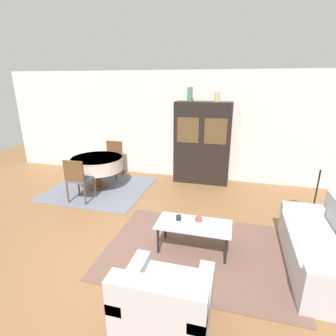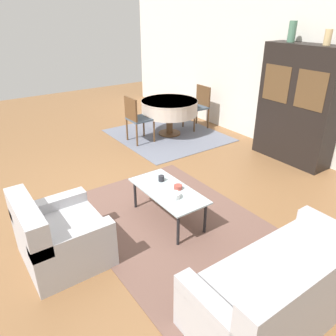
% 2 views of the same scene
% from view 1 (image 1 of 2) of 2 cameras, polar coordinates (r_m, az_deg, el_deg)
% --- Properties ---
extents(ground_plane, '(14.00, 14.00, 0.00)m').
position_cam_1_polar(ground_plane, '(4.04, -8.27, -18.93)').
color(ground_plane, brown).
extents(wall_back, '(10.00, 0.06, 2.70)m').
position_cam_1_polar(wall_back, '(6.79, 3.20, 9.11)').
color(wall_back, silver).
rests_on(wall_back, ground_plane).
extents(area_rug, '(2.76, 2.03, 0.01)m').
position_cam_1_polar(area_rug, '(4.17, 6.60, -17.46)').
color(area_rug, brown).
rests_on(area_rug, ground_plane).
extents(dining_rug, '(2.25, 2.08, 0.01)m').
position_cam_1_polar(dining_rug, '(6.48, -14.71, -4.31)').
color(dining_rug, slate).
rests_on(dining_rug, ground_plane).
extents(couch, '(0.83, 1.80, 0.83)m').
position_cam_1_polar(couch, '(4.21, 31.21, -15.10)').
color(couch, '#B2B2B7').
rests_on(couch, ground_plane).
extents(armchair, '(0.91, 0.83, 0.80)m').
position_cam_1_polar(armchair, '(2.97, -0.83, -27.65)').
color(armchair, '#B2B2B7').
rests_on(armchair, ground_plane).
extents(coffee_table, '(1.10, 0.53, 0.44)m').
position_cam_1_polar(coffee_table, '(3.97, 5.58, -12.61)').
color(coffee_table, black).
rests_on(coffee_table, area_rug).
extents(display_cabinet, '(1.35, 0.46, 1.99)m').
position_cam_1_polar(display_cabinet, '(6.50, 7.46, 5.37)').
color(display_cabinet, black).
rests_on(display_cabinet, ground_plane).
extents(dining_table, '(1.19, 1.19, 0.74)m').
position_cam_1_polar(dining_table, '(6.37, -15.13, 0.90)').
color(dining_table, brown).
rests_on(dining_table, dining_rug).
extents(dining_chair_near, '(0.44, 0.44, 0.93)m').
position_cam_1_polar(dining_chair_near, '(5.73, -19.03, -1.95)').
color(dining_chair_near, brown).
rests_on(dining_chair_near, dining_rug).
extents(dining_chair_far, '(0.44, 0.44, 0.93)m').
position_cam_1_polar(dining_chair_far, '(7.07, -11.90, 2.42)').
color(dining_chair_far, brown).
rests_on(dining_chair_far, dining_rug).
extents(floor_lamp, '(0.41, 0.41, 1.42)m').
position_cam_1_polar(floor_lamp, '(4.94, 30.58, 1.38)').
color(floor_lamp, black).
rests_on(floor_lamp, ground_plane).
extents(cup, '(0.08, 0.08, 0.07)m').
position_cam_1_polar(cup, '(4.02, 2.31, -10.76)').
color(cup, '#232328').
rests_on(cup, coffee_table).
extents(bowl, '(0.15, 0.15, 0.07)m').
position_cam_1_polar(bowl, '(3.86, 8.44, -12.33)').
color(bowl, white).
rests_on(bowl, coffee_table).
extents(bowl_small, '(0.11, 0.11, 0.05)m').
position_cam_1_polar(bowl_small, '(4.02, 6.67, -11.00)').
color(bowl_small, '#9E4238').
rests_on(bowl_small, coffee_table).
extents(vase_tall, '(0.13, 0.13, 0.32)m').
position_cam_1_polar(vase_tall, '(6.39, 4.80, 15.70)').
color(vase_tall, '#4C7A60').
rests_on(vase_tall, display_cabinet).
extents(vase_short, '(0.11, 0.11, 0.23)m').
position_cam_1_polar(vase_short, '(6.31, 10.65, 15.00)').
color(vase_short, tan).
rests_on(vase_short, display_cabinet).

